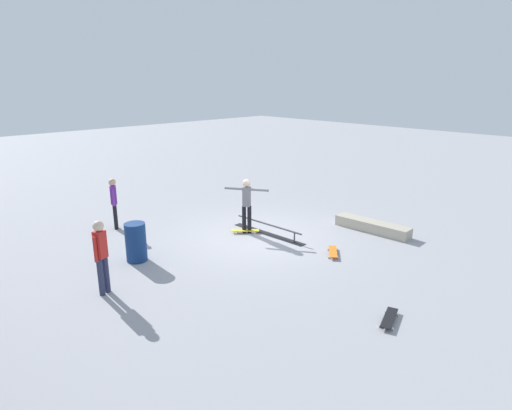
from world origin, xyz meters
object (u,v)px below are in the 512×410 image
at_px(skateboard_main, 245,231).
at_px(bystander_purple_shirt, 114,201).
at_px(trash_bin, 136,242).
at_px(loose_skateboard_orange, 333,252).
at_px(loose_skateboard_black, 389,318).
at_px(skater_main, 247,202).
at_px(bystander_red_shirt, 101,253).
at_px(skate_ledge, 372,226).
at_px(grind_rail, 268,230).

relative_size(skateboard_main, bystander_purple_shirt, 0.46).
bearing_deg(bystander_purple_shirt, trash_bin, -169.58).
bearing_deg(loose_skateboard_orange, loose_skateboard_black, 16.44).
height_order(skateboard_main, loose_skateboard_orange, same).
bearing_deg(bystander_purple_shirt, skater_main, -112.60).
xyz_separation_m(skateboard_main, bystander_red_shirt, (-0.67, 4.70, 0.85)).
bearing_deg(trash_bin, bystander_red_shirt, 128.50).
height_order(skateboard_main, bystander_purple_shirt, bystander_purple_shirt).
distance_m(bystander_purple_shirt, loose_skateboard_black, 8.63).
height_order(skate_ledge, loose_skateboard_orange, skate_ledge).
bearing_deg(loose_skateboard_black, skateboard_main, -122.95).
height_order(skater_main, trash_bin, skater_main).
xyz_separation_m(bystander_red_shirt, loose_skateboard_black, (-4.79, -3.34, -0.85)).
bearing_deg(loose_skateboard_black, bystander_red_shirt, -74.11).
height_order(grind_rail, skater_main, skater_main).
bearing_deg(skater_main, bystander_red_shirt, 65.20).
relative_size(skate_ledge, skater_main, 1.42).
distance_m(skater_main, loose_skateboard_orange, 2.95).
distance_m(bystander_purple_shirt, loose_skateboard_orange, 6.65).
relative_size(skater_main, loose_skateboard_black, 1.98).
relative_size(skater_main, loose_skateboard_orange, 2.16).
bearing_deg(skate_ledge, bystander_purple_shirt, 44.00).
relative_size(grind_rail, skate_ledge, 1.14).
height_order(skate_ledge, skater_main, skater_main).
distance_m(skateboard_main, bystander_red_shirt, 4.82).
xyz_separation_m(grind_rail, skateboard_main, (0.55, 0.40, -0.07)).
height_order(skater_main, skateboard_main, skater_main).
distance_m(skater_main, skateboard_main, 0.87).
bearing_deg(grind_rail, bystander_red_shirt, 89.07).
distance_m(skate_ledge, skateboard_main, 3.80).
relative_size(grind_rail, loose_skateboard_black, 3.20).
distance_m(skateboard_main, loose_skateboard_black, 5.63).
xyz_separation_m(skater_main, bystander_purple_shirt, (3.04, 2.62, -0.06)).
distance_m(bystander_red_shirt, trash_bin, 1.80).
bearing_deg(trash_bin, loose_skateboard_orange, -129.64).
relative_size(loose_skateboard_orange, trash_bin, 0.76).
height_order(skater_main, bystander_purple_shirt, skater_main).
xyz_separation_m(loose_skateboard_orange, loose_skateboard_black, (-2.68, 1.89, 0.00)).
bearing_deg(bystander_purple_shirt, skateboard_main, -113.20).
bearing_deg(loose_skateboard_orange, skater_main, -118.56).
relative_size(skateboard_main, trash_bin, 0.73).
height_order(skate_ledge, loose_skateboard_black, skate_ledge).
xyz_separation_m(skate_ledge, skateboard_main, (2.54, 2.83, -0.08)).
distance_m(skater_main, trash_bin, 3.44).
bearing_deg(loose_skateboard_orange, bystander_red_shirt, -60.33).
distance_m(loose_skateboard_black, trash_bin, 6.21).
distance_m(skate_ledge, trash_bin, 6.84).
relative_size(skateboard_main, loose_skateboard_orange, 0.95).
distance_m(grind_rail, skate_ledge, 3.13).
xyz_separation_m(bystander_purple_shirt, trash_bin, (-2.63, 0.77, -0.39)).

